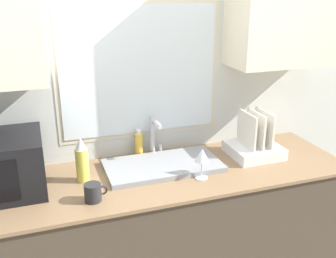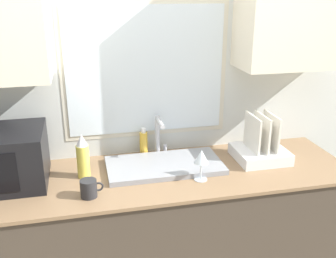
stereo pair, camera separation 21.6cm
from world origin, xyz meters
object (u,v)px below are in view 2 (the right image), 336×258
faucet (159,133)px  wine_glass (201,158)px  spray_bottle (83,157)px  soap_bottle (144,143)px  mug_near_sink (89,188)px  dish_rack (260,149)px

faucet → wine_glass: size_ratio=1.44×
faucet → spray_bottle: same height
soap_bottle → mug_near_sink: (-0.36, -0.46, -0.03)m
faucet → mug_near_sink: (-0.45, -0.43, -0.11)m
faucet → wine_glass: bearing=-67.0°
faucet → soap_bottle: bearing=163.2°
soap_bottle → wine_glass: 0.48m
spray_bottle → soap_bottle: spray_bottle is taller
faucet → dish_rack: 0.64m
faucet → wine_glass: 0.41m
faucet → mug_near_sink: bearing=-136.5°
spray_bottle → wine_glass: spray_bottle is taller
faucet → spray_bottle: bearing=-157.5°
spray_bottle → soap_bottle: size_ratio=1.41×
soap_bottle → mug_near_sink: soap_bottle is taller
dish_rack → spray_bottle: size_ratio=1.20×
soap_bottle → mug_near_sink: size_ratio=1.53×
soap_bottle → faucet: bearing=-16.8°
soap_bottle → wine_glass: (0.25, -0.41, 0.05)m
faucet → soap_bottle: faucet is taller
faucet → wine_glass: (0.16, -0.38, -0.02)m
faucet → mug_near_sink: faucet is taller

